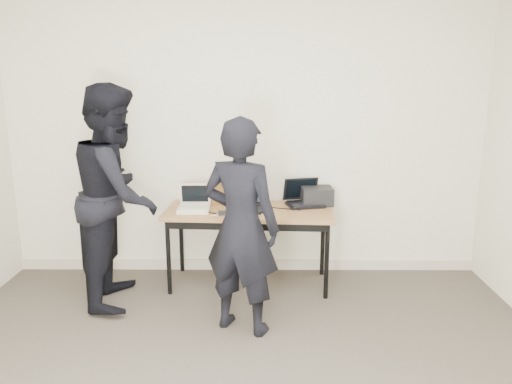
{
  "coord_description": "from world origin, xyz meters",
  "views": [
    {
      "loc": [
        0.12,
        -2.44,
        1.93
      ],
      "look_at": [
        0.1,
        1.6,
        0.95
      ],
      "focal_mm": 35.0,
      "sensor_mm": 36.0,
      "label": 1
    }
  ],
  "objects_px": {
    "leather_satchel": "(230,190)",
    "equipment_box": "(317,196)",
    "laptop_beige": "(194,205)",
    "laptop_right": "(303,199)",
    "person_typist": "(241,227)",
    "laptop_center": "(248,204)",
    "person_observer": "(117,195)",
    "desk": "(249,216)"
  },
  "relations": [
    {
      "from": "laptop_center",
      "to": "person_typist",
      "type": "bearing_deg",
      "value": -92.16
    },
    {
      "from": "laptop_right",
      "to": "person_typist",
      "type": "relative_size",
      "value": 0.24
    },
    {
      "from": "desk",
      "to": "laptop_beige",
      "type": "xyz_separation_m",
      "value": [
        -0.49,
        -0.02,
        0.1
      ]
    },
    {
      "from": "laptop_beige",
      "to": "person_typist",
      "type": "height_order",
      "value": "person_typist"
    },
    {
      "from": "laptop_beige",
      "to": "person_typist",
      "type": "relative_size",
      "value": 0.17
    },
    {
      "from": "laptop_center",
      "to": "leather_satchel",
      "type": "height_order",
      "value": "leather_satchel"
    },
    {
      "from": "laptop_center",
      "to": "laptop_right",
      "type": "xyz_separation_m",
      "value": [
        0.51,
        0.17,
        -0.0
      ]
    },
    {
      "from": "laptop_right",
      "to": "laptop_center",
      "type": "bearing_deg",
      "value": -173.9
    },
    {
      "from": "leather_satchel",
      "to": "person_typist",
      "type": "relative_size",
      "value": 0.23
    },
    {
      "from": "leather_satchel",
      "to": "equipment_box",
      "type": "xyz_separation_m",
      "value": [
        0.81,
        -0.04,
        -0.05
      ]
    },
    {
      "from": "desk",
      "to": "leather_satchel",
      "type": "xyz_separation_m",
      "value": [
        -0.18,
        0.23,
        0.19
      ]
    },
    {
      "from": "equipment_box",
      "to": "person_observer",
      "type": "distance_m",
      "value": 1.8
    },
    {
      "from": "person_observer",
      "to": "person_typist",
      "type": "bearing_deg",
      "value": -121.27
    },
    {
      "from": "laptop_right",
      "to": "leather_satchel",
      "type": "xyz_separation_m",
      "value": [
        -0.68,
        0.05,
        0.07
      ]
    },
    {
      "from": "leather_satchel",
      "to": "person_observer",
      "type": "distance_m",
      "value": 1.06
    },
    {
      "from": "laptop_right",
      "to": "leather_satchel",
      "type": "relative_size",
      "value": 1.01
    },
    {
      "from": "person_typist",
      "to": "laptop_right",
      "type": "bearing_deg",
      "value": -95.32
    },
    {
      "from": "person_typist",
      "to": "laptop_center",
      "type": "bearing_deg",
      "value": -69.13
    },
    {
      "from": "laptop_beige",
      "to": "equipment_box",
      "type": "bearing_deg",
      "value": 9.7
    },
    {
      "from": "person_typist",
      "to": "laptop_beige",
      "type": "bearing_deg",
      "value": -37.5
    },
    {
      "from": "desk",
      "to": "laptop_beige",
      "type": "bearing_deg",
      "value": -174.69
    },
    {
      "from": "desk",
      "to": "person_typist",
      "type": "height_order",
      "value": "person_typist"
    },
    {
      "from": "laptop_right",
      "to": "person_observer",
      "type": "distance_m",
      "value": 1.68
    },
    {
      "from": "laptop_center",
      "to": "person_typist",
      "type": "relative_size",
      "value": 0.19
    },
    {
      "from": "laptop_beige",
      "to": "laptop_right",
      "type": "distance_m",
      "value": 1.02
    },
    {
      "from": "laptop_right",
      "to": "person_observer",
      "type": "xyz_separation_m",
      "value": [
        -1.61,
        -0.46,
        0.15
      ]
    },
    {
      "from": "laptop_center",
      "to": "person_typist",
      "type": "distance_m",
      "value": 0.83
    },
    {
      "from": "laptop_beige",
      "to": "equipment_box",
      "type": "relative_size",
      "value": 1.0
    },
    {
      "from": "laptop_right",
      "to": "equipment_box",
      "type": "xyz_separation_m",
      "value": [
        0.13,
        0.01,
        0.03
      ]
    },
    {
      "from": "desk",
      "to": "person_observer",
      "type": "relative_size",
      "value": 0.83
    },
    {
      "from": "leather_satchel",
      "to": "person_observer",
      "type": "relative_size",
      "value": 0.21
    },
    {
      "from": "leather_satchel",
      "to": "equipment_box",
      "type": "height_order",
      "value": "leather_satchel"
    },
    {
      "from": "laptop_center",
      "to": "equipment_box",
      "type": "xyz_separation_m",
      "value": [
        0.64,
        0.19,
        0.03
      ]
    },
    {
      "from": "laptop_center",
      "to": "person_observer",
      "type": "height_order",
      "value": "person_observer"
    },
    {
      "from": "leather_satchel",
      "to": "desk",
      "type": "bearing_deg",
      "value": -59.78
    },
    {
      "from": "laptop_center",
      "to": "person_observer",
      "type": "xyz_separation_m",
      "value": [
        -1.09,
        -0.29,
        0.15
      ]
    },
    {
      "from": "laptop_beige",
      "to": "laptop_right",
      "type": "height_order",
      "value": "laptop_right"
    },
    {
      "from": "desk",
      "to": "leather_satchel",
      "type": "height_order",
      "value": "leather_satchel"
    },
    {
      "from": "equipment_box",
      "to": "person_typist",
      "type": "relative_size",
      "value": 0.17
    },
    {
      "from": "person_observer",
      "to": "desk",
      "type": "bearing_deg",
      "value": -79.91
    },
    {
      "from": "laptop_center",
      "to": "equipment_box",
      "type": "height_order",
      "value": "laptop_center"
    },
    {
      "from": "laptop_beige",
      "to": "desk",
      "type": "bearing_deg",
      "value": 1.1
    }
  ]
}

